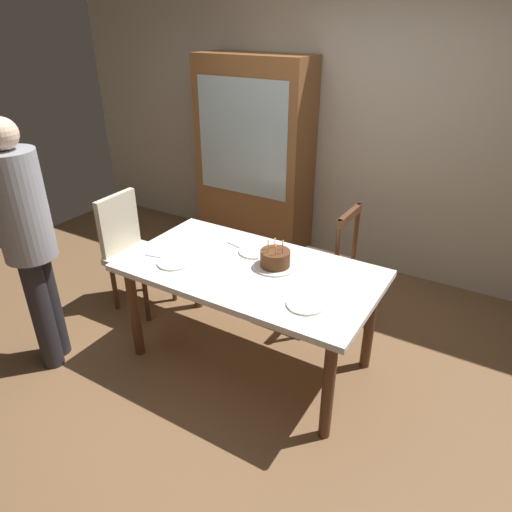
% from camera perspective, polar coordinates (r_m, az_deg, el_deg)
% --- Properties ---
extents(ground, '(6.40, 6.40, 0.00)m').
position_cam_1_polar(ground, '(3.41, -0.74, -12.52)').
color(ground, brown).
extents(back_wall, '(6.40, 0.10, 2.60)m').
position_cam_1_polar(back_wall, '(4.38, 12.41, 15.20)').
color(back_wall, beige).
rests_on(back_wall, ground).
extents(dining_table, '(1.66, 0.91, 0.75)m').
position_cam_1_polar(dining_table, '(3.03, -0.81, -2.96)').
color(dining_table, white).
rests_on(dining_table, ground).
extents(birthday_cake, '(0.28, 0.28, 0.18)m').
position_cam_1_polar(birthday_cake, '(2.97, 2.38, -0.45)').
color(birthday_cake, silver).
rests_on(birthday_cake, dining_table).
extents(plate_near_celebrant, '(0.22, 0.22, 0.01)m').
position_cam_1_polar(plate_near_celebrant, '(3.08, -10.10, -0.81)').
color(plate_near_celebrant, silver).
rests_on(plate_near_celebrant, dining_table).
extents(plate_far_side, '(0.22, 0.22, 0.01)m').
position_cam_1_polar(plate_far_side, '(3.17, -0.16, 0.55)').
color(plate_far_side, silver).
rests_on(plate_far_side, dining_table).
extents(plate_near_guest, '(0.22, 0.22, 0.01)m').
position_cam_1_polar(plate_near_guest, '(2.63, 6.14, -5.95)').
color(plate_near_guest, silver).
rests_on(plate_near_guest, dining_table).
extents(fork_near_celebrant, '(0.18, 0.05, 0.01)m').
position_cam_1_polar(fork_near_celebrant, '(3.19, -12.19, -0.07)').
color(fork_near_celebrant, silver).
rests_on(fork_near_celebrant, dining_table).
extents(fork_far_side, '(0.18, 0.06, 0.01)m').
position_cam_1_polar(fork_far_side, '(3.26, -2.44, 1.26)').
color(fork_far_side, silver).
rests_on(fork_far_side, dining_table).
extents(chair_spindle_back, '(0.45, 0.45, 0.95)m').
position_cam_1_polar(chair_spindle_back, '(3.65, 8.37, -1.16)').
color(chair_spindle_back, tan).
rests_on(chair_spindle_back, ground).
extents(chair_upholstered, '(0.46, 0.45, 0.95)m').
position_cam_1_polar(chair_upholstered, '(3.88, -15.15, 1.20)').
color(chair_upholstered, beige).
rests_on(chair_upholstered, ground).
extents(person_celebrant, '(0.32, 0.32, 1.70)m').
position_cam_1_polar(person_celebrant, '(3.23, -26.42, 2.27)').
color(person_celebrant, '#262328').
rests_on(person_celebrant, ground).
extents(china_cabinet, '(1.10, 0.45, 1.90)m').
position_cam_1_polar(china_cabinet, '(4.58, -0.20, 11.86)').
color(china_cabinet, brown).
rests_on(china_cabinet, ground).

